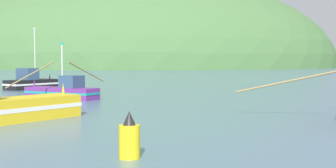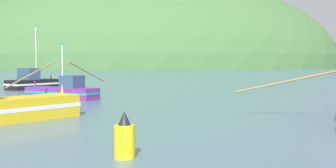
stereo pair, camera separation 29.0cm
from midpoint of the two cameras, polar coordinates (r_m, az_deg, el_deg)
hill_far_left at (r=241.87m, az=-2.88°, el=2.23°), size 212.26×169.80×96.44m
hill_far_right at (r=259.09m, az=-7.69°, el=2.26°), size 201.63×161.31×54.24m
fishing_boat_purple at (r=41.05m, az=-13.74°, el=-0.91°), size 8.71×9.79×5.13m
fishing_boat_black at (r=56.12m, az=-17.63°, el=0.23°), size 6.47×6.18×7.56m
channel_buoy at (r=15.78m, az=-5.59°, el=-7.09°), size 0.77×0.77×1.69m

